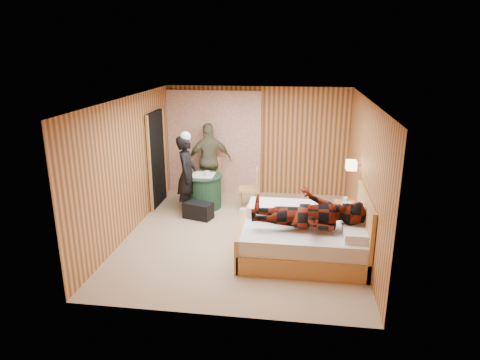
# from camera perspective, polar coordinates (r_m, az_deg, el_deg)

# --- Properties ---
(floor) EXTENTS (4.20, 5.00, 0.01)m
(floor) POSITION_cam_1_polar(r_m,az_deg,el_deg) (7.99, 0.34, -7.37)
(floor) COLOR tan
(floor) RESTS_ON ground
(ceiling) EXTENTS (4.20, 5.00, 0.01)m
(ceiling) POSITION_cam_1_polar(r_m,az_deg,el_deg) (7.31, 0.38, 10.73)
(ceiling) COLOR silver
(ceiling) RESTS_ON wall_back
(wall_back) EXTENTS (4.20, 0.02, 2.50)m
(wall_back) POSITION_cam_1_polar(r_m,az_deg,el_deg) (9.97, 2.26, 5.21)
(wall_back) COLOR #D0814F
(wall_back) RESTS_ON floor
(wall_left) EXTENTS (0.02, 5.00, 2.50)m
(wall_left) POSITION_cam_1_polar(r_m,az_deg,el_deg) (8.09, -14.55, 1.80)
(wall_left) COLOR #D0814F
(wall_left) RESTS_ON floor
(wall_right) EXTENTS (0.02, 5.00, 2.50)m
(wall_right) POSITION_cam_1_polar(r_m,az_deg,el_deg) (7.58, 16.29, 0.61)
(wall_right) COLOR #D0814F
(wall_right) RESTS_ON floor
(curtain) EXTENTS (2.20, 0.08, 2.40)m
(curtain) POSITION_cam_1_polar(r_m,az_deg,el_deg) (10.06, -3.48, 5.01)
(curtain) COLOR beige
(curtain) RESTS_ON floor
(doorway) EXTENTS (0.06, 0.90, 2.05)m
(doorway) POSITION_cam_1_polar(r_m,az_deg,el_deg) (9.40, -11.05, 2.75)
(doorway) COLOR black
(doorway) RESTS_ON floor
(wall_lamp) EXTENTS (0.26, 0.24, 0.16)m
(wall_lamp) POSITION_cam_1_polar(r_m,az_deg,el_deg) (7.98, 14.64, 1.93)
(wall_lamp) COLOR gold
(wall_lamp) RESTS_ON wall_right
(bed) EXTENTS (2.04, 1.61, 1.11)m
(bed) POSITION_cam_1_polar(r_m,az_deg,el_deg) (7.23, 8.60, -7.56)
(bed) COLOR #E9AE5F
(bed) RESTS_ON floor
(nightstand) EXTENTS (0.41, 0.56, 0.54)m
(nightstand) POSITION_cam_1_polar(r_m,az_deg,el_deg) (8.31, 13.79, -4.82)
(nightstand) COLOR #E9AE5F
(nightstand) RESTS_ON floor
(round_table) EXTENTS (0.82, 0.82, 0.73)m
(round_table) POSITION_cam_1_polar(r_m,az_deg,el_deg) (9.27, -4.90, -1.45)
(round_table) COLOR #1E412B
(round_table) RESTS_ON floor
(chair_far) EXTENTS (0.50, 0.50, 0.93)m
(chair_far) POSITION_cam_1_polar(r_m,az_deg,el_deg) (9.82, -3.99, 0.72)
(chair_far) COLOR #E9AE5F
(chair_far) RESTS_ON floor
(chair_near) EXTENTS (0.44, 0.44, 0.91)m
(chair_near) POSITION_cam_1_polar(r_m,az_deg,el_deg) (9.09, 1.63, -0.68)
(chair_near) COLOR #E9AE5F
(chair_near) RESTS_ON floor
(duffel_bag) EXTENTS (0.64, 0.46, 0.33)m
(duffel_bag) POSITION_cam_1_polar(r_m,az_deg,el_deg) (8.74, -5.59, -4.07)
(duffel_bag) COLOR black
(duffel_bag) RESTS_ON floor
(sneaker_left) EXTENTS (0.33, 0.19, 0.14)m
(sneaker_left) POSITION_cam_1_polar(r_m,az_deg,el_deg) (8.87, 0.97, -4.33)
(sneaker_left) COLOR white
(sneaker_left) RESTS_ON floor
(sneaker_right) EXTENTS (0.26, 0.13, 0.11)m
(sneaker_right) POSITION_cam_1_polar(r_m,az_deg,el_deg) (8.97, 2.06, -4.15)
(sneaker_right) COLOR white
(sneaker_right) RESTS_ON floor
(woman_standing) EXTENTS (0.44, 0.63, 1.65)m
(woman_standing) POSITION_cam_1_polar(r_m,az_deg,el_deg) (8.85, -7.10, 0.68)
(woman_standing) COLOR black
(woman_standing) RESTS_ON floor
(man_at_table) EXTENTS (1.09, 0.77, 1.72)m
(man_at_table) POSITION_cam_1_polar(r_m,az_deg,el_deg) (9.77, -4.09, 2.59)
(man_at_table) COLOR #626141
(man_at_table) RESTS_ON floor
(man_on_bed) EXTENTS (0.86, 0.67, 1.77)m
(man_on_bed) POSITION_cam_1_polar(r_m,az_deg,el_deg) (6.77, 9.10, -3.28)
(man_on_bed) COLOR #5E1508
(man_on_bed) RESTS_ON bed
(book_lower) EXTENTS (0.26, 0.28, 0.02)m
(book_lower) POSITION_cam_1_polar(r_m,az_deg,el_deg) (8.17, 13.96, -3.20)
(book_lower) COLOR white
(book_lower) RESTS_ON nightstand
(book_upper) EXTENTS (0.27, 0.28, 0.02)m
(book_upper) POSITION_cam_1_polar(r_m,az_deg,el_deg) (8.16, 13.97, -3.07)
(book_upper) COLOR white
(book_upper) RESTS_ON nightstand
(cup_nightstand) EXTENTS (0.10, 0.10, 0.09)m
(cup_nightstand) POSITION_cam_1_polar(r_m,az_deg,el_deg) (8.33, 13.86, -2.54)
(cup_nightstand) COLOR white
(cup_nightstand) RESTS_ON nightstand
(cup_table) EXTENTS (0.15, 0.15, 0.10)m
(cup_table) POSITION_cam_1_polar(r_m,az_deg,el_deg) (9.08, -4.42, 0.88)
(cup_table) COLOR white
(cup_table) RESTS_ON round_table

